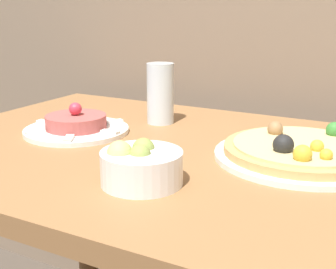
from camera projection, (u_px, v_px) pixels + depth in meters
dining_table at (204, 209)px, 0.89m from camera, size 1.19×0.72×0.73m
pizza_plate at (301, 151)px, 0.83m from camera, size 0.31×0.31×0.06m
tartare_plate at (76, 126)px, 1.00m from camera, size 0.22×0.22×0.07m
small_bowl at (139, 165)px, 0.72m from camera, size 0.13×0.13×0.07m
drinking_glass at (160, 93)px, 1.07m from camera, size 0.06×0.06×0.14m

